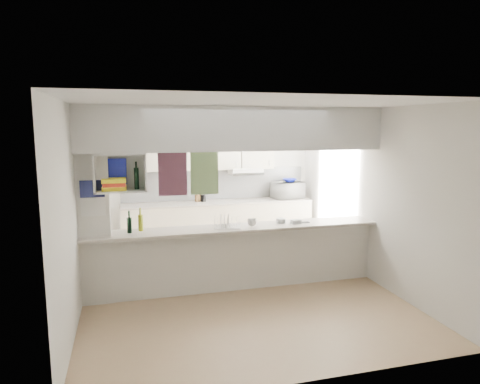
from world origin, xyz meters
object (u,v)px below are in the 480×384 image
object	(u,v)px
bowl	(290,180)
wine_bottles	(135,223)
dish_rack	(227,222)
microwave	(288,190)

from	to	relation	value
bowl	wine_bottles	bearing A→B (deg)	-145.78
bowl	wine_bottles	size ratio (longest dim) A/B	0.83
dish_rack	microwave	bearing A→B (deg)	62.36
dish_rack	bowl	bearing A→B (deg)	61.83
microwave	wine_bottles	size ratio (longest dim) A/B	1.84
bowl	dish_rack	xyz separation A→B (m)	(-1.79, -2.14, -0.28)
microwave	dish_rack	distance (m)	2.75
bowl	dish_rack	size ratio (longest dim) A/B	0.64
microwave	dish_rack	world-z (taller)	microwave
bowl	dish_rack	distance (m)	2.80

